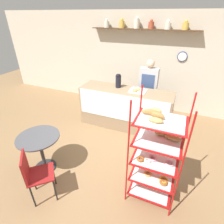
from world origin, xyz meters
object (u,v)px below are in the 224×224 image
person_worker (148,89)px  donut_tray_counter (137,90)px  cafe_chair (34,172)px  cafe_table (40,145)px  pastry_rack (155,155)px  coffee_carafe (118,81)px

person_worker → donut_tray_counter: bearing=-107.8°
cafe_chair → donut_tray_counter: size_ratio=2.29×
cafe_chair → donut_tray_counter: 2.73m
person_worker → cafe_table: person_worker is taller
pastry_rack → coffee_carafe: size_ratio=5.19×
coffee_carafe → donut_tray_counter: 0.51m
cafe_chair → coffee_carafe: 2.68m
donut_tray_counter → pastry_rack: bearing=-66.5°
coffee_carafe → person_worker: bearing=36.1°
cafe_chair → donut_tray_counter: donut_tray_counter is taller
pastry_rack → coffee_carafe: bearing=124.7°
cafe_table → donut_tray_counter: donut_tray_counter is taller
person_worker → cafe_chair: (-0.99, -3.05, -0.35)m
person_worker → coffee_carafe: (-0.65, -0.47, 0.28)m
coffee_carafe → pastry_rack: bearing=-55.3°
pastry_rack → cafe_chair: bearing=-155.5°
cafe_chair → person_worker: bearing=-60.2°
pastry_rack → donut_tray_counter: bearing=113.5°
pastry_rack → cafe_table: size_ratio=2.38×
cafe_table → cafe_chair: bearing=-55.5°
donut_tray_counter → cafe_table: bearing=-120.1°
coffee_carafe → cafe_chair: bearing=-97.6°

